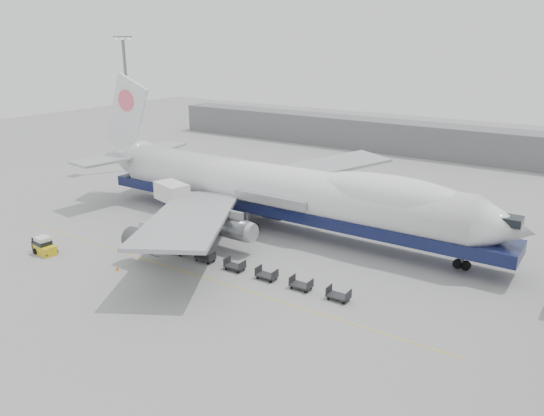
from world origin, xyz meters
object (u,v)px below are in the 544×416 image
Objects in this scene: catering_truck at (173,202)px; baggage_tug at (44,246)px; airliner at (282,189)px; ground_worker at (34,244)px.

catering_truck reaches higher than baggage_tug.
baggage_tug is at bearing -94.82° from catering_truck.
ground_worker is (-21.19, -23.76, -4.75)m from airliner.
ground_worker is (-8.04, -16.28, -2.59)m from catering_truck.
catering_truck is 2.04× the size of baggage_tug.
airliner reaches higher than ground_worker.
baggage_tug is 1.74× the size of ground_worker.
ground_worker is (-1.88, -0.21, -0.07)m from baggage_tug.
catering_truck is (-13.15, -7.48, -2.16)m from airliner.
airliner is 22.03× the size of baggage_tug.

